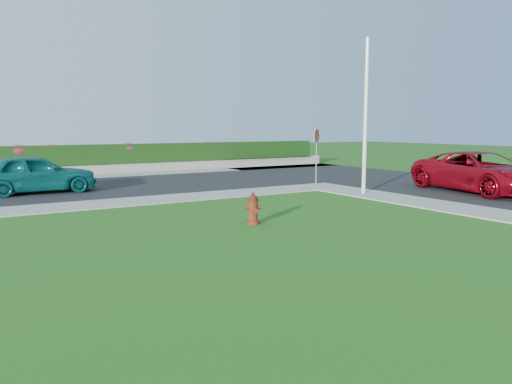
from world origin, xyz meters
TOP-DOWN VIEW (x-y plane):
  - ground at (0.00, 0.00)m, footprint 120.00×120.00m
  - street_right at (12.00, 4.00)m, footprint 8.00×32.00m
  - street_far at (-5.00, 14.00)m, footprint 26.00×8.00m
  - sidewalk_far at (-6.00, 9.00)m, footprint 24.00×2.00m
  - curb_corner at (7.00, 9.00)m, footprint 2.00×2.00m
  - sidewalk_beyond at (-1.00, 19.00)m, footprint 34.00×2.00m
  - retaining_wall at (-1.00, 20.50)m, footprint 34.00×0.40m
  - hedge at (-1.00, 20.60)m, footprint 32.00×0.90m
  - fire_hydrant at (-0.18, 3.18)m, footprint 0.47×0.44m
  - suv_red at (11.22, 3.88)m, footprint 3.84×6.41m
  - sedan_teal at (-4.39, 13.20)m, footprint 4.67×1.94m
  - utility_pole at (6.94, 6.21)m, footprint 0.16×0.16m
  - stop_sign at (7.45, 9.94)m, footprint 0.62×0.40m
  - flower_clump_c at (-4.18, 20.50)m, footprint 1.25×0.80m
  - flower_clump_d at (-2.56, 20.50)m, footprint 1.10×0.71m
  - flower_clump_e at (1.73, 20.50)m, footprint 1.17×0.75m
  - flower_clump_f at (6.90, 20.50)m, footprint 1.07×0.69m

SIDE VIEW (x-z plane):
  - ground at x=0.00m, z-range 0.00..0.00m
  - street_right at x=12.00m, z-range 0.00..0.04m
  - street_far at x=-5.00m, z-range 0.00..0.04m
  - sidewalk_far at x=-6.00m, z-range 0.00..0.04m
  - curb_corner at x=7.00m, z-range 0.00..0.04m
  - sidewalk_beyond at x=-1.00m, z-range 0.00..0.04m
  - retaining_wall at x=-1.00m, z-range 0.00..0.60m
  - fire_hydrant at x=-0.18m, z-range -0.02..0.87m
  - sedan_teal at x=-4.39m, z-range 0.04..1.62m
  - suv_red at x=11.22m, z-range 0.04..1.71m
  - hedge at x=-1.00m, z-range 0.60..1.70m
  - flower_clump_c at x=-4.18m, z-range 1.14..1.76m
  - flower_clump_e at x=1.73m, z-range 1.18..1.76m
  - flower_clump_d at x=-2.56m, z-range 1.21..1.76m
  - flower_clump_f at x=6.90m, z-range 1.22..1.76m
  - stop_sign at x=7.45m, z-range 0.65..3.31m
  - utility_pole at x=6.94m, z-range 0.00..6.20m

